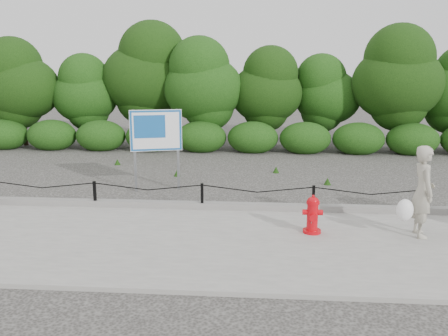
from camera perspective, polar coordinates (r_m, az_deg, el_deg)
name	(u,v)px	position (r m, az deg, el deg)	size (l,w,h in m)	color
ground	(202,212)	(10.89, -2.63, -5.33)	(90.00, 90.00, 0.00)	#2D2B28
sidewalk	(189,242)	(9.01, -4.21, -8.92)	(14.00, 4.00, 0.08)	gray
curb	(202,205)	(10.90, -2.60, -4.50)	(14.00, 0.22, 0.14)	slate
chain_barrier	(202,193)	(10.77, -2.65, -3.01)	(10.06, 0.06, 0.60)	black
treeline	(231,83)	(19.29, 0.81, 10.21)	(20.36, 3.89, 4.95)	black
fire_hydrant	(312,215)	(9.41, 10.60, -5.57)	(0.39, 0.40, 0.76)	red
pedestrian	(422,193)	(9.70, 22.69, -2.75)	(0.72, 0.64, 1.76)	#A39D8B
advertising_sign	(156,134)	(12.54, -8.19, 4.06)	(1.31, 0.44, 2.16)	slate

